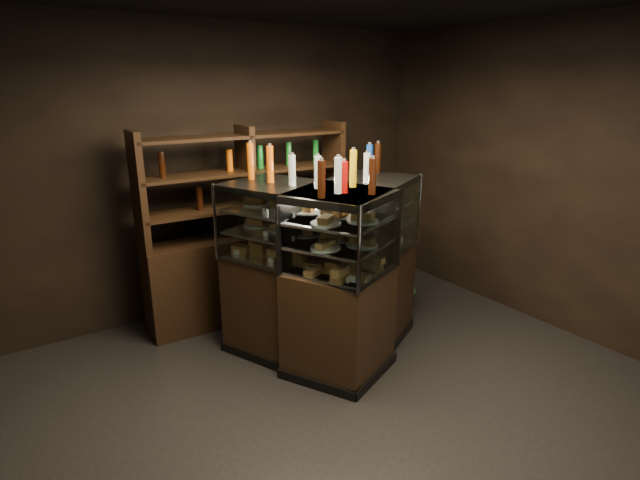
% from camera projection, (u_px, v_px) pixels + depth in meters
% --- Properties ---
extents(ground, '(5.00, 5.00, 0.00)m').
position_uv_depth(ground, '(366.00, 412.00, 3.80)').
color(ground, black).
rests_on(ground, ground).
extents(room_shell, '(5.02, 5.02, 3.01)m').
position_uv_depth(room_shell, '(374.00, 156.00, 3.22)').
color(room_shell, black).
rests_on(room_shell, ground).
extents(display_case, '(1.84, 1.63, 1.59)m').
position_uv_depth(display_case, '(330.00, 301.00, 4.47)').
color(display_case, black).
rests_on(display_case, ground).
extents(food_display, '(1.39, 1.29, 0.48)m').
position_uv_depth(food_display, '(331.00, 229.00, 4.27)').
color(food_display, '#B08B3F').
rests_on(food_display, display_case).
extents(bottles_top, '(1.22, 1.15, 0.30)m').
position_uv_depth(bottles_top, '(331.00, 168.00, 4.12)').
color(bottles_top, '#0F38B2').
rests_on(bottles_top, display_case).
extents(potted_conifer, '(0.32, 0.32, 0.68)m').
position_uv_depth(potted_conifer, '(403.00, 271.00, 5.55)').
color(potted_conifer, black).
rests_on(potted_conifer, ground).
extents(back_shelving, '(2.18, 0.48, 2.00)m').
position_uv_depth(back_shelving, '(250.00, 259.00, 5.27)').
color(back_shelving, black).
rests_on(back_shelving, ground).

